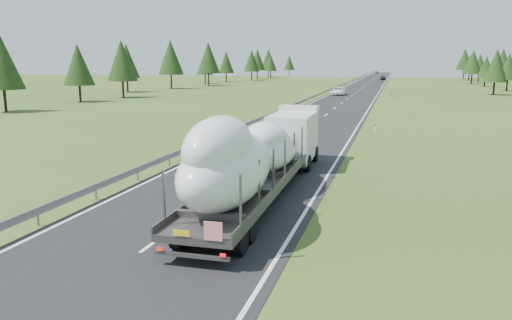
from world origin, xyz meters
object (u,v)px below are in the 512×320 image
(highway_sign, at_px, (391,87))
(boat_truck, at_px, (258,152))
(distant_van, at_px, (339,91))
(distant_car_dark, at_px, (383,78))
(distant_car_blue, at_px, (377,72))

(highway_sign, distance_m, boat_truck, 74.10)
(distant_van, relative_size, distant_car_dark, 1.23)
(highway_sign, distance_m, distant_car_blue, 191.63)
(boat_truck, height_order, distant_van, boat_truck)
(distant_car_dark, bearing_deg, distant_van, -98.27)
(distant_car_dark, bearing_deg, boat_truck, -94.58)
(distant_van, bearing_deg, boat_truck, -87.75)
(boat_truck, distance_m, distant_car_dark, 159.93)
(distant_car_dark, distance_m, distant_car_blue, 105.56)
(boat_truck, relative_size, distant_car_dark, 4.25)
(highway_sign, distance_m, distant_van, 10.19)
(highway_sign, xyz_separation_m, distant_car_blue, (-10.05, 191.37, -1.04))
(distant_van, relative_size, distant_car_blue, 1.20)
(boat_truck, xyz_separation_m, distant_car_dark, (1.33, 159.92, -1.49))
(boat_truck, bearing_deg, highway_sign, 86.06)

